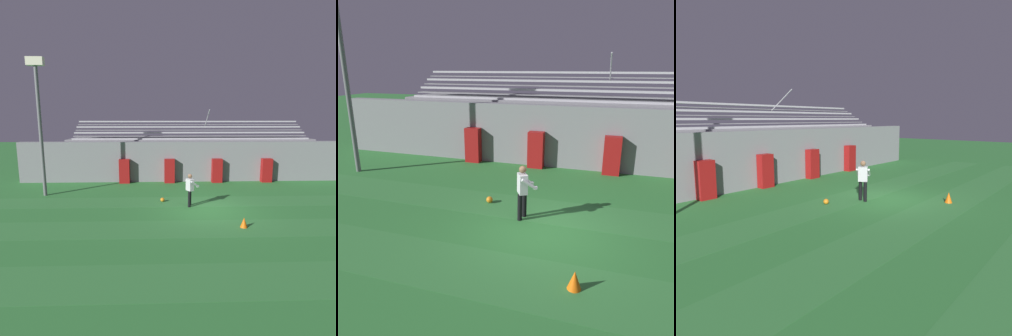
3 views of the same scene
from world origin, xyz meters
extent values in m
plane|color=#2D7533|center=(0.00, 0.00, 0.00)|extent=(80.00, 80.00, 0.00)
cube|color=#337A38|center=(0.00, -2.30, 0.00)|extent=(28.00, 1.85, 0.01)
cube|color=#337A38|center=(0.00, 1.41, 0.00)|extent=(28.00, 1.85, 0.01)
cube|color=gray|center=(0.00, 6.50, 1.40)|extent=(24.00, 0.60, 2.80)
cube|color=maroon|center=(-1.65, 5.95, 0.83)|extent=(0.71, 0.44, 1.65)
cube|color=maroon|center=(1.65, 5.95, 0.83)|extent=(0.71, 0.44, 1.65)
cube|color=maroon|center=(-4.74, 5.95, 0.83)|extent=(0.71, 0.44, 1.65)
cube|color=maroon|center=(5.13, 5.95, 0.83)|extent=(0.71, 0.44, 1.65)
cube|color=gray|center=(0.00, 8.50, 1.45)|extent=(18.00, 3.20, 2.90)
cube|color=#B7B7BC|center=(0.00, 7.25, 2.95)|extent=(17.10, 0.36, 0.10)
cube|color=gray|center=(0.00, 7.05, 2.72)|extent=(17.10, 0.60, 0.04)
cube|color=#B7B7BC|center=(0.00, 7.95, 3.35)|extent=(17.10, 0.36, 0.10)
cube|color=gray|center=(0.00, 7.75, 3.12)|extent=(17.10, 0.60, 0.04)
cube|color=#B7B7BC|center=(0.00, 8.65, 3.75)|extent=(17.10, 0.36, 0.10)
cube|color=gray|center=(0.00, 8.45, 3.52)|extent=(17.10, 0.60, 0.04)
cube|color=#B7B7BC|center=(0.00, 9.35, 4.15)|extent=(17.10, 0.36, 0.10)
cube|color=gray|center=(0.00, 9.15, 3.92)|extent=(17.10, 0.60, 0.04)
cylinder|color=#B7B7BC|center=(1.24, 8.05, 4.40)|extent=(0.06, 1.93, 1.25)
cylinder|color=black|center=(-0.80, 0.80, 0.41)|extent=(0.19, 0.19, 0.82)
cylinder|color=black|center=(-0.87, 0.51, 0.41)|extent=(0.19, 0.19, 0.82)
cube|color=silver|center=(-0.83, 0.65, 1.12)|extent=(0.40, 0.45, 0.60)
sphere|color=brown|center=(-0.83, 0.65, 1.56)|extent=(0.22, 0.22, 0.22)
cylinder|color=silver|center=(-0.83, 0.93, 1.17)|extent=(0.46, 0.32, 0.37)
cylinder|color=silver|center=(-0.59, 0.51, 1.17)|extent=(0.46, 0.32, 0.37)
cube|color=silver|center=(-0.64, 0.99, 1.04)|extent=(0.15, 0.15, 0.08)
cube|color=silver|center=(-0.44, 0.65, 1.04)|extent=(0.15, 0.15, 0.08)
sphere|color=orange|center=(-2.20, 1.46, 0.11)|extent=(0.22, 0.22, 0.22)
cone|color=orange|center=(1.09, -2.23, 0.21)|extent=(0.30, 0.30, 0.42)
camera|label=1|loc=(-2.41, -13.03, 4.43)|focal=30.00mm
camera|label=2|loc=(1.53, -8.16, 4.43)|focal=35.00mm
camera|label=3|loc=(-11.59, -7.02, 3.35)|focal=35.00mm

